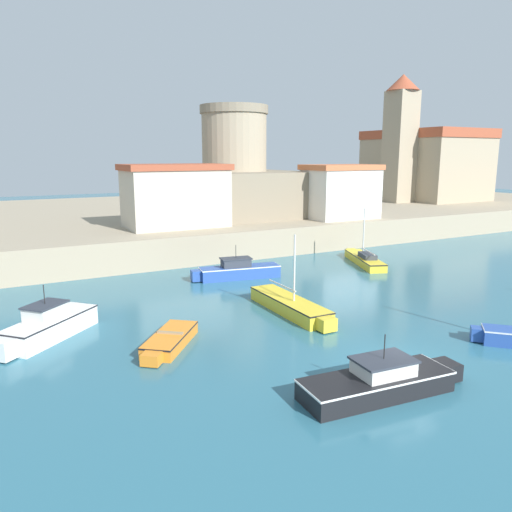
# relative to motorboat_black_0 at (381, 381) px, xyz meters

# --- Properties ---
(ground_plane) EXTENTS (200.00, 200.00, 0.00)m
(ground_plane) POSITION_rel_motorboat_black_0_xyz_m (2.47, 1.52, -0.50)
(ground_plane) COLOR #2D667A
(quay_seawall) EXTENTS (120.00, 40.00, 2.36)m
(quay_seawall) POSITION_rel_motorboat_black_0_xyz_m (2.47, 42.50, 0.68)
(quay_seawall) COLOR gray
(quay_seawall) RESTS_ON ground
(motorboat_black_0) EXTENTS (6.51, 2.32, 2.24)m
(motorboat_black_0) POSITION_rel_motorboat_black_0_xyz_m (0.00, 0.00, 0.00)
(motorboat_black_0) COLOR black
(motorboat_black_0) RESTS_ON ground
(sailboat_yellow_1) EXTENTS (1.63, 7.03, 4.33)m
(sailboat_yellow_1) POSITION_rel_motorboat_black_0_xyz_m (2.24, 9.47, -0.09)
(sailboat_yellow_1) COLOR yellow
(sailboat_yellow_1) RESTS_ON ground
(dinghy_orange_2) EXTENTS (3.63, 4.10, 0.63)m
(dinghy_orange_2) POSITION_rel_motorboat_black_0_xyz_m (-5.13, 7.92, -0.20)
(dinghy_orange_2) COLOR orange
(dinghy_orange_2) RESTS_ON ground
(motorboat_blue_3) EXTENTS (6.27, 2.39, 2.35)m
(motorboat_blue_3) POSITION_rel_motorboat_black_0_xyz_m (3.15, 17.70, 0.05)
(motorboat_blue_3) COLOR #284C9E
(motorboat_blue_3) RESTS_ON ground
(sailboat_yellow_4) EXTENTS (3.67, 6.87, 4.34)m
(sailboat_yellow_4) POSITION_rel_motorboat_black_0_xyz_m (13.93, 17.10, -0.11)
(sailboat_yellow_4) COLOR yellow
(sailboat_yellow_4) RESTS_ON ground
(motorboat_white_6) EXTENTS (4.99, 4.75, 2.60)m
(motorboat_white_6) POSITION_rel_motorboat_black_0_xyz_m (-9.73, 11.54, 0.13)
(motorboat_white_6) COLOR white
(motorboat_white_6) RESTS_ON ground
(church) EXTENTS (14.54, 15.20, 15.86)m
(church) POSITION_rel_motorboat_black_0_xyz_m (41.74, 38.02, 6.96)
(church) COLOR gray
(church) RESTS_ON quay_seawall
(fortress) EXTENTS (12.55, 12.55, 10.73)m
(fortress) POSITION_rel_motorboat_black_0_xyz_m (10.47, 32.95, 5.30)
(fortress) COLOR gray
(fortress) RESTS_ON quay_seawall
(harbor_shed_near_wharf) EXTENTS (6.97, 4.59, 5.11)m
(harbor_shed_near_wharf) POSITION_rel_motorboat_black_0_xyz_m (18.47, 26.13, 4.44)
(harbor_shed_near_wharf) COLOR silver
(harbor_shed_near_wharf) RESTS_ON quay_seawall
(harbor_shed_mid_row) EXTENTS (8.68, 5.01, 5.27)m
(harbor_shed_mid_row) POSITION_rel_motorboat_black_0_xyz_m (2.47, 28.00, 4.52)
(harbor_shed_mid_row) COLOR #BCB29E
(harbor_shed_mid_row) RESTS_ON quay_seawall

